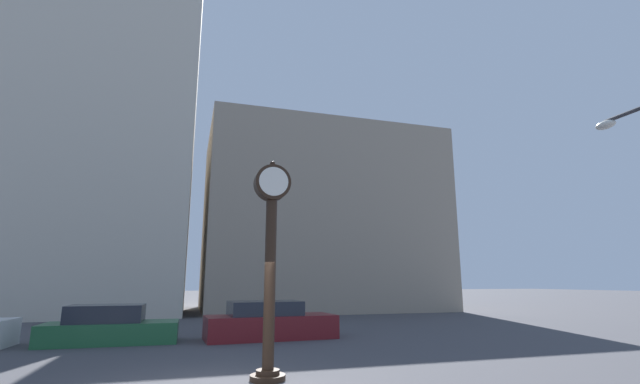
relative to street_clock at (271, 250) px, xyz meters
The scene contains 5 objects.
building_tall_tower 27.24m from the street_clock, 110.19° to the left, with size 12.98×12.00×29.95m.
building_storefront_row 24.54m from the street_clock, 70.76° to the left, with size 17.52×12.00×13.46m.
street_clock is the anchor object (origin of this frame).
car_green 8.53m from the street_clock, 120.74° to the left, with size 4.35×1.81×1.29m.
car_maroon 7.22m from the street_clock, 79.48° to the left, with size 4.86×2.18×1.36m.
Camera 1 is at (-0.61, -8.52, 2.06)m, focal length 24.00 mm.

